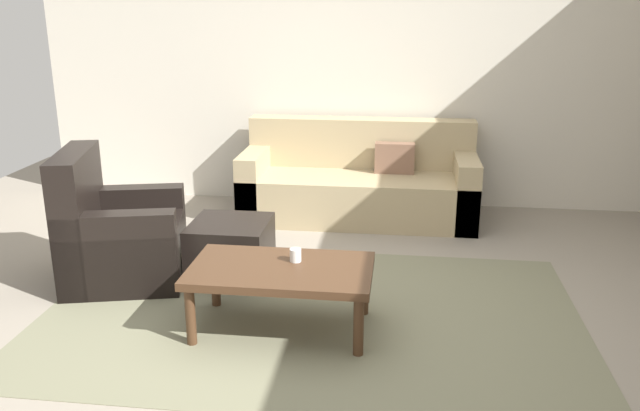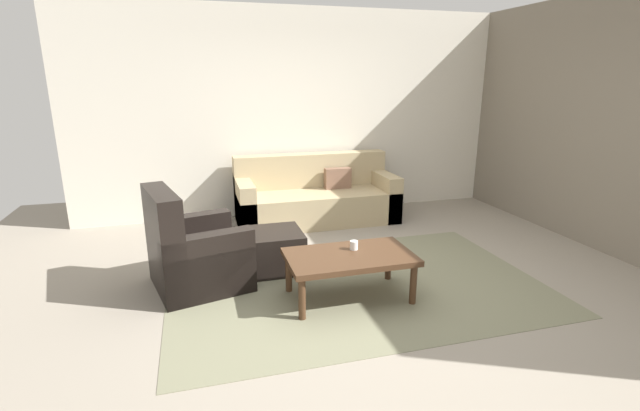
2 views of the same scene
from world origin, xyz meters
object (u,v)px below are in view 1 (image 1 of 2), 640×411
at_px(cup, 296,255).
at_px(armchair_leather, 114,239).
at_px(coffee_table, 281,275).
at_px(couch_main, 359,184).
at_px(ottoman, 231,248).

bearing_deg(cup, armchair_leather, 160.39).
relative_size(coffee_table, cup, 13.68).
bearing_deg(couch_main, coffee_table, -97.68).
bearing_deg(armchair_leather, cup, -19.61).
relative_size(armchair_leather, coffee_table, 0.88).
distance_m(couch_main, ottoman, 1.74).
height_order(armchair_leather, cup, armchair_leather).
bearing_deg(ottoman, couch_main, 61.04).
bearing_deg(coffee_table, couch_main, 82.32).
relative_size(couch_main, ottoman, 3.79).
height_order(couch_main, ottoman, couch_main).
bearing_deg(cup, ottoman, 130.62).
bearing_deg(coffee_table, cup, 52.94).
height_order(ottoman, cup, cup).
relative_size(couch_main, coffee_table, 1.93).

